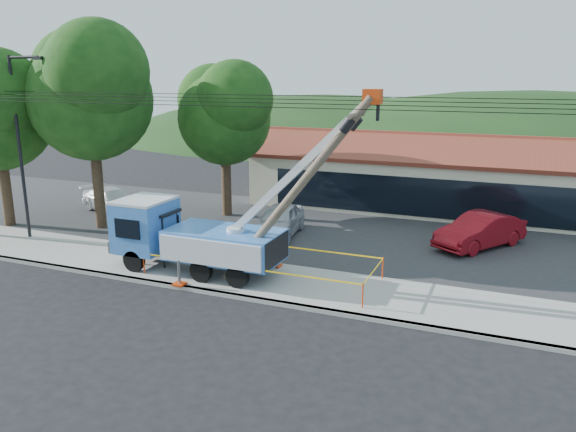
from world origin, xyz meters
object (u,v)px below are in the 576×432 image
(car_red, at_px, (478,249))
(bus_shelter, at_px, (151,223))
(leaning_pole, at_px, (300,186))
(car_white, at_px, (114,213))
(utility_truck, at_px, (193,235))
(car_silver, at_px, (279,237))

(car_red, bearing_deg, bus_shelter, -115.73)
(bus_shelter, height_order, car_red, bus_shelter)
(leaning_pole, relative_size, car_white, 1.56)
(utility_truck, xyz_separation_m, leaning_pole, (4.85, -0.35, 2.49))
(car_white, bearing_deg, bus_shelter, -112.25)
(bus_shelter, distance_m, car_red, 15.36)
(bus_shelter, xyz_separation_m, car_silver, (3.54, 5.91, -1.85))
(leaning_pole, height_order, car_silver, leaning_pole)
(bus_shelter, xyz_separation_m, car_red, (13.20, 7.64, -1.85))
(car_silver, xyz_separation_m, car_white, (-11.31, 0.95, 0.00))
(leaning_pole, xyz_separation_m, car_silver, (-3.68, 6.70, -4.16))
(car_red, bearing_deg, car_white, -143.69)
(utility_truck, xyz_separation_m, car_red, (10.82, 8.09, -1.67))
(bus_shelter, bearing_deg, leaning_pole, -8.20)
(leaning_pole, height_order, car_white, leaning_pole)
(bus_shelter, xyz_separation_m, car_white, (-7.77, 6.87, -1.85))
(car_white, bearing_deg, leaning_pole, -97.83)
(car_silver, bearing_deg, leaning_pole, -68.60)
(utility_truck, xyz_separation_m, car_white, (-10.15, 7.31, -1.67))
(utility_truck, bearing_deg, car_silver, 79.62)
(utility_truck, height_order, bus_shelter, utility_truck)
(utility_truck, distance_m, car_red, 13.61)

